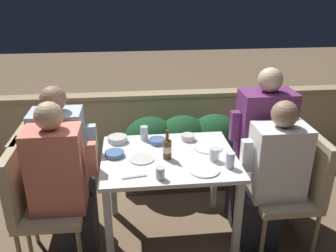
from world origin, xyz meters
TOP-DOWN VIEW (x-y plane):
  - ground_plane at (0.00, 0.00)m, footprint 16.00×16.00m
  - parapet_wall at (0.00, 1.32)m, footprint 9.00×0.18m
  - dining_table at (0.00, 0.00)m, footprint 1.01×0.81m
  - planter_hedge at (0.23, 0.80)m, footprint 1.18×0.47m
  - chair_left_near at (-0.98, -0.15)m, footprint 0.47×0.47m
  - person_coral_top at (-0.77, -0.15)m, footprint 0.47×0.26m
  - chair_left_far at (-1.00, 0.13)m, footprint 0.47×0.47m
  - person_blue_shirt at (-0.79, 0.13)m, footprint 0.47×0.26m
  - chair_right_near at (0.97, -0.17)m, footprint 0.47×0.47m
  - person_white_polo at (0.76, -0.17)m, footprint 0.48×0.26m
  - chair_right_far at (0.97, 0.16)m, footprint 0.47×0.47m
  - person_purple_stripe at (0.77, 0.16)m, footprint 0.50×0.26m
  - beer_bottle at (-0.02, -0.04)m, footprint 0.07×0.07m
  - plate_0 at (-0.21, -0.04)m, footprint 0.18×0.18m
  - plate_1 at (0.22, -0.25)m, footprint 0.22×0.22m
  - plate_2 at (0.32, 0.10)m, footprint 0.23×0.23m
  - bowl_0 at (0.19, 0.26)m, footprint 0.11×0.11m
  - bowl_1 at (-0.41, 0.04)m, footprint 0.15×0.15m
  - bowl_2 at (-0.39, 0.29)m, footprint 0.16×0.16m
  - bowl_3 at (-0.07, 0.23)m, footprint 0.14×0.14m
  - glass_cup_0 at (-0.09, -0.32)m, footprint 0.06×0.06m
  - glass_cup_1 at (-0.17, 0.31)m, footprint 0.06×0.06m
  - glass_cup_2 at (0.32, -0.11)m, footprint 0.07×0.07m
  - glass_cup_3 at (0.41, -0.22)m, footprint 0.06×0.06m
  - fork_0 at (-0.27, -0.28)m, footprint 0.17×0.05m

SIDE VIEW (x-z plane):
  - ground_plane at x=0.00m, z-range 0.00..0.00m
  - planter_hedge at x=0.23m, z-range 0.04..0.80m
  - parapet_wall at x=0.00m, z-range 0.01..0.85m
  - chair_left_near at x=-0.98m, z-range 0.09..1.03m
  - chair_left_far at x=-1.00m, z-range 0.09..1.03m
  - chair_right_near at x=0.97m, z-range 0.09..1.03m
  - chair_right_far at x=0.97m, z-range 0.09..1.03m
  - person_white_polo at x=0.76m, z-range 0.00..1.23m
  - person_coral_top at x=-0.77m, z-range 0.01..1.28m
  - person_blue_shirt at x=-0.79m, z-range 0.01..1.30m
  - dining_table at x=0.00m, z-range 0.28..1.04m
  - person_purple_stripe at x=0.77m, z-range 0.00..1.38m
  - fork_0 at x=-0.27m, z-range 0.76..0.77m
  - plate_0 at x=-0.21m, z-range 0.76..0.77m
  - plate_1 at x=0.22m, z-range 0.76..0.77m
  - plate_2 at x=0.32m, z-range 0.76..0.77m
  - bowl_1 at x=-0.41m, z-range 0.76..0.80m
  - bowl_3 at x=-0.07m, z-range 0.76..0.80m
  - bowl_2 at x=-0.39m, z-range 0.76..0.81m
  - bowl_0 at x=0.19m, z-range 0.76..0.81m
  - glass_cup_0 at x=-0.09m, z-range 0.76..0.84m
  - glass_cup_2 at x=0.32m, z-range 0.76..0.86m
  - glass_cup_3 at x=0.41m, z-range 0.76..0.88m
  - glass_cup_1 at x=-0.17m, z-range 0.76..0.88m
  - beer_bottle at x=-0.02m, z-range 0.73..0.96m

